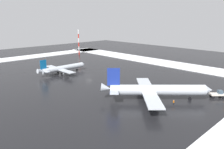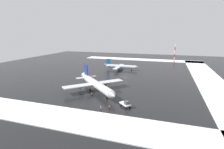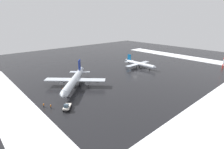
{
  "view_description": "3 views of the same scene",
  "coord_description": "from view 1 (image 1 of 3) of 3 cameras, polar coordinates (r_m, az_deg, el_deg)",
  "views": [
    {
      "loc": [
        -77.41,
        59.59,
        25.53
      ],
      "look_at": [
        -15.75,
        0.25,
        3.49
      ],
      "focal_mm": 35.0,
      "sensor_mm": 36.0,
      "label": 1
    },
    {
      "loc": [
        -110.81,
        -27.01,
        26.49
      ],
      "look_at": [
        -21.13,
        2.3,
        4.13
      ],
      "focal_mm": 28.0,
      "sensor_mm": 36.0,
      "label": 2
    },
    {
      "loc": [
        -78.1,
        -66.08,
        31.44
      ],
      "look_at": [
        -16.84,
        2.21,
        2.23
      ],
      "focal_mm": 28.0,
      "sensor_mm": 36.0,
      "label": 3
    }
  ],
  "objects": [
    {
      "name": "airplane_foreground_jet",
      "position": [
        106.54,
        -12.82,
        1.63
      ],
      "size": [
        21.52,
        26.03,
        7.75
      ],
      "rotation": [
        0.0,
        0.0,
        4.72
      ],
      "color": "silver",
      "rests_on": "ground_plane"
    },
    {
      "name": "antenna_mast",
      "position": [
        159.17,
        -8.69,
        8.3
      ],
      "size": [
        0.7,
        0.7,
        17.9
      ],
      "color": "red",
      "rests_on": "ground_plane"
    },
    {
      "name": "ground_crew_by_nose_gear",
      "position": [
        69.02,
        15.81,
        -6.98
      ],
      "size": [
        0.36,
        0.36,
        1.71
      ],
      "rotation": [
        0.0,
        0.0,
        4.55
      ],
      "color": "black",
      "rests_on": "ground_plane"
    },
    {
      "name": "snow_bank_right",
      "position": [
        158.27,
        -21.25,
        4.24
      ],
      "size": [
        14.0,
        116.0,
        0.34
      ],
      "primitive_type": "cube",
      "color": "white",
      "rests_on": "ground_plane"
    },
    {
      "name": "airplane_distant_tail",
      "position": [
        70.74,
        11.13,
        -3.98
      ],
      "size": [
        27.69,
        28.2,
        10.6
      ],
      "rotation": [
        0.0,
        0.0,
        3.94
      ],
      "color": "silver",
      "rests_on": "ground_plane"
    },
    {
      "name": "ground_plane",
      "position": [
        100.97,
        -6.1,
        -0.29
      ],
      "size": [
        240.0,
        240.0,
        0.0
      ],
      "primitive_type": "plane",
      "color": "black"
    },
    {
      "name": "pushback_tug",
      "position": [
        80.63,
        25.94,
        -4.57
      ],
      "size": [
        4.74,
        4.87,
        2.5
      ],
      "rotation": [
        0.0,
        0.0,
        3.97
      ],
      "color": "silver",
      "rests_on": "ground_plane"
    },
    {
      "name": "snow_bank_far",
      "position": [
        136.55,
        10.69,
        3.49
      ],
      "size": [
        152.0,
        16.0,
        0.34
      ],
      "primitive_type": "cube",
      "color": "white",
      "rests_on": "ground_plane"
    }
  ]
}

